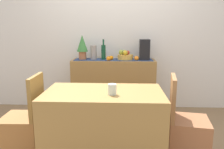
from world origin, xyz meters
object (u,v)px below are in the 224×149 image
coffee_maker (144,50)px  potted_plant (82,46)px  coffee_cup (112,89)px  fruit_bowl (125,57)px  chair_near_window (24,132)px  wine_bottle (103,52)px  ceramic_vase (94,53)px  sideboard_console (113,86)px  chair_by_corner (187,135)px  dining_table (104,125)px

coffee_maker → potted_plant: potted_plant is taller
coffee_cup → potted_plant: bearing=110.1°
fruit_bowl → coffee_maker: coffee_maker is taller
coffee_maker → chair_near_window: bearing=-135.4°
wine_bottle → ceramic_vase: 0.16m
sideboard_console → chair_by_corner: size_ratio=1.50×
wine_bottle → chair_near_window: bearing=-118.5°
fruit_bowl → wine_bottle: size_ratio=0.75×
chair_near_window → chair_by_corner: bearing=0.1°
wine_bottle → chair_by_corner: 1.87m
sideboard_console → dining_table: 1.41m
coffee_cup → fruit_bowl: bearing=84.5°
coffee_maker → coffee_cup: size_ratio=3.12×
sideboard_console → dining_table: size_ratio=1.10×
fruit_bowl → chair_near_window: bearing=-128.5°
fruit_bowl → chair_by_corner: 1.68m
dining_table → coffee_cup: (0.09, -0.11, 0.42)m
coffee_maker → fruit_bowl: bearing=180.0°
coffee_maker → dining_table: coffee_maker is taller
potted_plant → chair_near_window: 1.69m
fruit_bowl → coffee_cup: (-0.15, -1.51, -0.13)m
wine_bottle → coffee_cup: bearing=-82.1°
sideboard_console → chair_near_window: 1.69m
potted_plant → chair_near_window: size_ratio=0.44×
sideboard_console → wine_bottle: size_ratio=4.07×
coffee_maker → potted_plant: (-1.00, 0.00, 0.06)m
potted_plant → chair_by_corner: 2.11m
sideboard_console → dining_table: bearing=-92.0°
dining_table → ceramic_vase: bearing=101.1°
ceramic_vase → dining_table: 1.56m
chair_near_window → ceramic_vase: bearing=66.8°
ceramic_vase → chair_by_corner: size_ratio=0.26×
dining_table → chair_by_corner: chair_by_corner is taller
potted_plant → dining_table: bearing=-71.9°
wine_bottle → coffee_cup: wine_bottle is taller
ceramic_vase → chair_by_corner: bearing=-50.6°
coffee_maker → ceramic_vase: (-0.82, 0.00, -0.05)m
coffee_cup → chair_near_window: (-0.97, 0.11, -0.53)m
potted_plant → ceramic_vase: bearing=0.0°
coffee_cup → chair_by_corner: bearing=8.0°
sideboard_console → chair_by_corner: (0.83, -1.40, -0.17)m
chair_near_window → chair_by_corner: 1.76m
wine_bottle → potted_plant: size_ratio=0.83×
chair_by_corner → sideboard_console: bearing=120.6°
fruit_bowl → wine_bottle: 0.36m
sideboard_console → fruit_bowl: size_ratio=5.43×
sideboard_console → potted_plant: size_ratio=3.38×
chair_by_corner → dining_table: bearing=-179.8°
chair_by_corner → wine_bottle: bearing=125.3°
chair_near_window → chair_by_corner: (1.76, 0.00, 0.00)m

